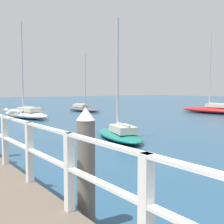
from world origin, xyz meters
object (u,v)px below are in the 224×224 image
boat_2 (26,113)px  boat_4 (213,109)px  seagull_foreground (14,112)px  boat_3 (120,133)px  dock_piling_near (86,168)px  boat_0 (83,108)px

boat_2 → boat_4: 16.36m
seagull_foreground → boat_3: boat_3 is taller
boat_3 → boat_4: (15.19, 5.72, 0.07)m
seagull_foreground → boat_4: size_ratio=0.05×
boat_2 → boat_4: (15.23, -5.99, 0.01)m
seagull_foreground → boat_4: bearing=-17.5°
dock_piling_near → boat_3: 8.01m
boat_0 → boat_2: bearing=16.2°
dock_piling_near → boat_2: bearing=73.5°
dock_piling_near → boat_0: (12.09, 20.61, -0.67)m
seagull_foreground → boat_3: bearing=-8.8°
dock_piling_near → boat_0: boat_0 is taller
boat_4 → boat_3: bearing=-164.2°
dock_piling_near → boat_0: size_ratio=0.34×
dock_piling_near → seagull_foreground: bearing=99.5°
seagull_foreground → boat_0: 22.20m
boat_0 → boat_2: size_ratio=0.76×
dock_piling_near → boat_3: size_ratio=0.36×
boat_2 → boat_4: size_ratio=1.01×
dock_piling_near → boat_3: bearing=48.5°
seagull_foreground → boat_4: 22.92m
boat_0 → boat_4: 12.24m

